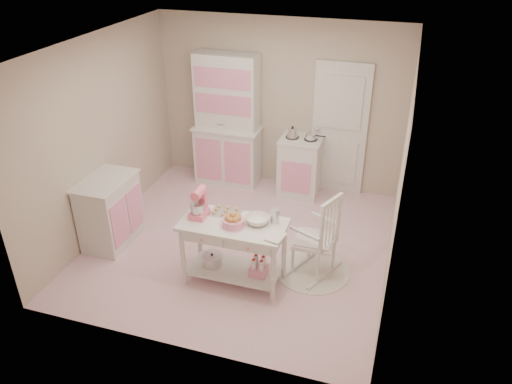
% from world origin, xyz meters
% --- Properties ---
extents(room_shell, '(3.84, 3.84, 2.62)m').
position_xyz_m(room_shell, '(0.00, 0.00, 1.65)').
color(room_shell, pink).
rests_on(room_shell, ground).
extents(door, '(0.82, 0.05, 2.04)m').
position_xyz_m(door, '(0.95, 1.87, 1.02)').
color(door, silver).
rests_on(door, ground).
extents(hutch, '(1.06, 0.50, 2.08)m').
position_xyz_m(hutch, '(-0.77, 1.66, 1.04)').
color(hutch, silver).
rests_on(hutch, ground).
extents(stove, '(0.62, 0.57, 0.92)m').
position_xyz_m(stove, '(0.43, 1.61, 0.46)').
color(stove, silver).
rests_on(stove, ground).
extents(base_cabinet, '(0.54, 0.84, 0.92)m').
position_xyz_m(base_cabinet, '(-1.63, -0.44, 0.46)').
color(base_cabinet, silver).
rests_on(base_cabinet, ground).
extents(lace_rug, '(0.92, 0.92, 0.01)m').
position_xyz_m(lace_rug, '(1.04, -0.29, 0.01)').
color(lace_rug, white).
rests_on(lace_rug, ground).
extents(rocking_chair, '(0.73, 0.85, 1.10)m').
position_xyz_m(rocking_chair, '(1.04, -0.29, 0.55)').
color(rocking_chair, silver).
rests_on(rocking_chair, ground).
extents(work_table, '(1.20, 0.60, 0.80)m').
position_xyz_m(work_table, '(0.18, -0.72, 0.40)').
color(work_table, silver).
rests_on(work_table, ground).
extents(stand_mixer, '(0.20, 0.28, 0.34)m').
position_xyz_m(stand_mixer, '(-0.24, -0.70, 0.97)').
color(stand_mixer, '#FF6B89').
rests_on(stand_mixer, work_table).
extents(cookie_tray, '(0.34, 0.24, 0.02)m').
position_xyz_m(cookie_tray, '(0.03, -0.54, 0.81)').
color(cookie_tray, silver).
rests_on(cookie_tray, work_table).
extents(bread_basket, '(0.25, 0.25, 0.09)m').
position_xyz_m(bread_basket, '(0.20, -0.77, 0.85)').
color(bread_basket, pink).
rests_on(bread_basket, work_table).
extents(mixing_bowl, '(0.27, 0.27, 0.09)m').
position_xyz_m(mixing_bowl, '(0.44, -0.64, 0.84)').
color(mixing_bowl, white).
rests_on(mixing_bowl, work_table).
extents(metal_pitcher, '(0.10, 0.10, 0.17)m').
position_xyz_m(metal_pitcher, '(0.62, -0.56, 0.89)').
color(metal_pitcher, silver).
rests_on(metal_pitcher, work_table).
extents(recipe_book, '(0.21, 0.26, 0.02)m').
position_xyz_m(recipe_book, '(0.63, -0.84, 0.81)').
color(recipe_book, white).
rests_on(recipe_book, work_table).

